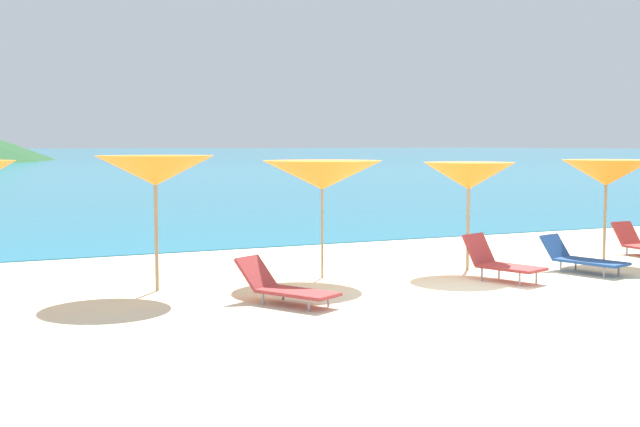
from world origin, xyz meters
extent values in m
cube|color=beige|center=(0.00, 10.00, -0.15)|extent=(50.00, 100.00, 0.30)
cylinder|color=#9E7F59|center=(-4.56, 2.35, 1.04)|extent=(0.06, 0.06, 2.09)
cone|color=orange|center=(-4.56, 2.35, 1.96)|extent=(2.01, 2.01, 0.48)
sphere|color=#9E7F59|center=(-4.56, 2.35, 2.12)|extent=(0.07, 0.07, 0.07)
cylinder|color=#9E7F59|center=(-1.56, 2.39, 0.99)|extent=(0.04, 0.04, 1.97)
cone|color=orange|center=(-1.56, 2.39, 1.84)|extent=(2.26, 2.26, 0.51)
sphere|color=#9E7F59|center=(-1.56, 2.39, 2.00)|extent=(0.07, 0.07, 0.07)
cylinder|color=#9E7F59|center=(1.34, 2.05, 0.96)|extent=(0.06, 0.06, 1.92)
cone|color=orange|center=(1.34, 2.05, 1.79)|extent=(1.89, 1.89, 0.51)
sphere|color=#9E7F59|center=(1.34, 2.05, 1.95)|extent=(0.07, 0.07, 0.07)
cylinder|color=#9E7F59|center=(4.64, 1.91, 0.97)|extent=(0.06, 0.06, 1.94)
cone|color=orange|center=(4.64, 1.91, 1.81)|extent=(1.96, 1.96, 0.53)
sphere|color=#9E7F59|center=(4.64, 1.91, 1.97)|extent=(0.07, 0.07, 0.07)
cube|color=#A53333|center=(1.21, 0.57, 0.26)|extent=(0.95, 1.23, 0.05)
cube|color=#A53333|center=(0.98, 1.21, 0.52)|extent=(0.67, 0.51, 0.54)
cylinder|color=gray|center=(1.06, 0.17, 0.12)|extent=(0.04, 0.04, 0.23)
cylinder|color=gray|center=(1.57, 0.34, 0.12)|extent=(0.04, 0.04, 0.23)
cylinder|color=gray|center=(0.81, 0.88, 0.12)|extent=(0.04, 0.04, 0.23)
cylinder|color=gray|center=(1.32, 1.06, 0.12)|extent=(0.04, 0.04, 0.23)
cube|color=#1E478C|center=(3.13, 0.68, 0.22)|extent=(0.92, 1.38, 0.05)
cube|color=#1E478C|center=(2.92, 1.43, 0.43)|extent=(0.64, 0.48, 0.45)
cylinder|color=gray|center=(3.00, 0.22, 0.10)|extent=(0.04, 0.04, 0.20)
cylinder|color=gray|center=(3.49, 0.36, 0.10)|extent=(0.04, 0.04, 0.20)
cylinder|color=gray|center=(2.76, 1.08, 0.10)|extent=(0.04, 0.04, 0.20)
cylinder|color=gray|center=(3.25, 1.21, 0.10)|extent=(0.04, 0.04, 0.20)
cube|color=#A53333|center=(-2.99, 0.23, 0.20)|extent=(1.08, 1.34, 0.05)
cube|color=#A53333|center=(-3.38, 0.94, 0.42)|extent=(0.68, 0.64, 0.48)
cylinder|color=gray|center=(-3.01, -0.23, 0.09)|extent=(0.04, 0.04, 0.18)
cylinder|color=gray|center=(-2.59, 0.00, 0.09)|extent=(0.04, 0.04, 0.18)
cylinder|color=gray|center=(-3.42, 0.52, 0.09)|extent=(0.04, 0.04, 0.18)
cylinder|color=gray|center=(-3.00, 0.75, 0.09)|extent=(0.04, 0.04, 0.18)
cube|color=#A53333|center=(5.94, 2.60, 0.43)|extent=(0.55, 0.39, 0.51)
cylinder|color=gray|center=(5.70, 2.32, 0.08)|extent=(0.04, 0.04, 0.16)
camera|label=1|loc=(-7.80, -10.75, 2.39)|focal=46.07mm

